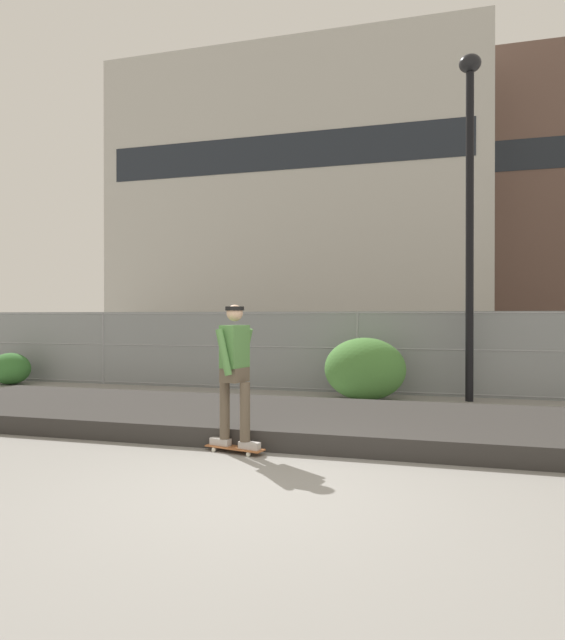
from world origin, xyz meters
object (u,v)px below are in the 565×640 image
skateboard (235,448)px  skater (235,366)px  street_lamp (470,187)px  shrub_center (365,369)px  shrub_left (11,369)px  parked_car_near (210,346)px

skateboard → skater: skater is taller
street_lamp → shrub_center: 4.29m
shrub_center → shrub_left: bearing=178.4°
street_lamp → shrub_left: street_lamp is taller
skater → street_lamp: bearing=58.9°
shrub_left → shrub_center: shrub_center is taller
shrub_left → shrub_center: 9.06m
shrub_left → shrub_center: size_ratio=0.62×
parked_car_near → shrub_center: size_ratio=2.65×
parked_car_near → skater: bearing=-65.2°
skater → shrub_center: size_ratio=1.08×
parked_car_near → shrub_left: size_ratio=4.26×
street_lamp → parked_car_near: 8.69m
shrub_left → skater: bearing=-32.3°
skateboard → shrub_center: size_ratio=0.49×
skateboard → street_lamp: size_ratio=0.12×
skateboard → street_lamp: (3.16, 5.23, 4.32)m
parked_car_near → shrub_center: parked_car_near is taller
skateboard → parked_car_near: parked_car_near is taller
skateboard → skater: (-0.00, 0.00, 1.05)m
shrub_center → skater: bearing=-102.6°
street_lamp → shrub_left: size_ratio=6.78×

